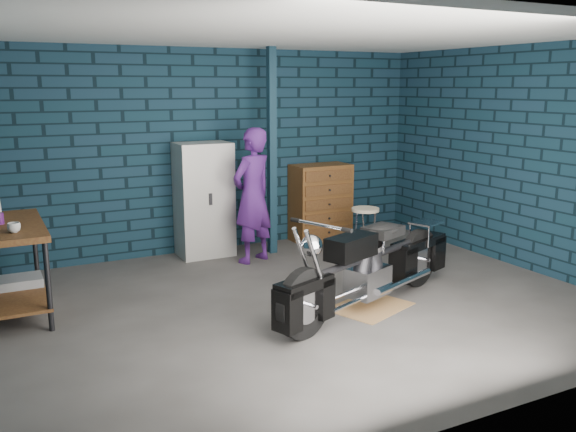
% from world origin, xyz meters
% --- Properties ---
extents(ground, '(6.00, 6.00, 0.00)m').
position_xyz_m(ground, '(0.00, 0.00, 0.00)').
color(ground, '#55524F').
rests_on(ground, ground).
extents(room_walls, '(6.02, 5.01, 2.71)m').
position_xyz_m(room_walls, '(0.00, 0.55, 1.90)').
color(room_walls, '#102B37').
rests_on(room_walls, ground).
extents(support_post, '(0.10, 0.10, 2.70)m').
position_xyz_m(support_post, '(0.55, 1.95, 1.35)').
color(support_post, '#122B39').
rests_on(support_post, ground).
extents(workbench, '(0.60, 1.40, 0.91)m').
position_xyz_m(workbench, '(-2.68, 1.05, 0.46)').
color(workbench, brown).
rests_on(workbench, ground).
extents(drip_mat, '(0.95, 0.83, 0.01)m').
position_xyz_m(drip_mat, '(0.54, -0.39, 0.00)').
color(drip_mat, olive).
rests_on(drip_mat, ground).
extents(motorcycle, '(2.39, 1.41, 1.02)m').
position_xyz_m(motorcycle, '(0.54, -0.39, 0.51)').
color(motorcycle, black).
rests_on(motorcycle, ground).
extents(person, '(0.74, 0.62, 1.71)m').
position_xyz_m(person, '(0.15, 1.68, 0.85)').
color(person, '#4E1E72').
rests_on(person, ground).
extents(storage_bin, '(0.49, 0.35, 0.30)m').
position_xyz_m(storage_bin, '(-2.66, 1.27, 0.15)').
color(storage_bin, gray).
rests_on(storage_bin, ground).
extents(locker, '(0.70, 0.50, 1.50)m').
position_xyz_m(locker, '(-0.30, 2.23, 0.75)').
color(locker, beige).
rests_on(locker, ground).
extents(tool_chest, '(0.83, 0.46, 1.11)m').
position_xyz_m(tool_chest, '(1.47, 2.23, 0.55)').
color(tool_chest, brown).
rests_on(tool_chest, ground).
extents(shop_stool, '(0.39, 0.39, 0.65)m').
position_xyz_m(shop_stool, '(1.55, 1.21, 0.33)').
color(shop_stool, beige).
rests_on(shop_stool, ground).
extents(cup_a, '(0.13, 0.13, 0.09)m').
position_xyz_m(cup_a, '(-2.66, 0.65, 0.96)').
color(cup_a, beige).
rests_on(cup_a, workbench).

